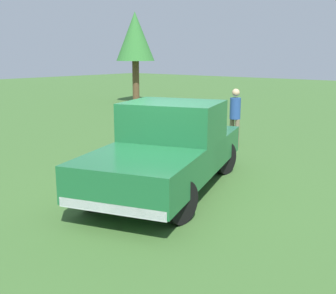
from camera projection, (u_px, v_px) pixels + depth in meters
ground_plane at (167, 189)px, 8.59m from camera, size 80.00×80.00×0.00m
pickup_truck at (170, 145)px, 8.46m from camera, size 5.24×3.38×1.79m
person_bystander at (235, 114)px, 12.36m from camera, size 0.36×0.36×1.75m
tree_far_center at (135, 38)px, 23.63m from camera, size 2.21×2.21×5.13m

